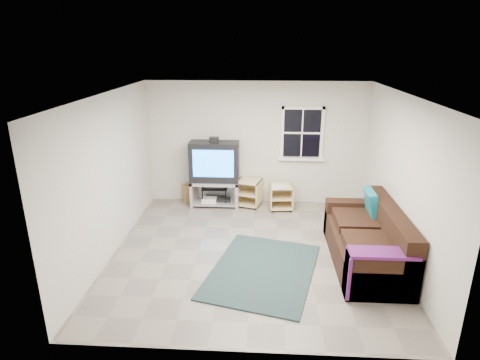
# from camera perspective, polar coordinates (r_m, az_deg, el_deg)

# --- Properties ---
(room) EXTENTS (4.60, 4.62, 4.60)m
(room) POSITION_cam_1_polar(r_m,az_deg,el_deg) (8.47, 8.79, 6.13)
(room) COLOR slate
(room) RESTS_ON ground
(tv_unit) EXTENTS (1.02, 0.51, 1.50)m
(tv_unit) POSITION_cam_1_polar(r_m,az_deg,el_deg) (8.43, -3.63, 1.64)
(tv_unit) COLOR #A5A5AD
(tv_unit) RESTS_ON ground
(av_rack) EXTENTS (0.54, 0.39, 1.07)m
(av_rack) POSITION_cam_1_polar(r_m,az_deg,el_deg) (8.60, -3.60, -0.50)
(av_rack) COLOR black
(av_rack) RESTS_ON ground
(side_table_left) EXTENTS (0.59, 0.59, 0.57)m
(side_table_left) POSITION_cam_1_polar(r_m,az_deg,el_deg) (8.59, 1.38, -1.64)
(side_table_left) COLOR #DDC388
(side_table_left) RESTS_ON ground
(side_table_right) EXTENTS (0.51, 0.52, 0.54)m
(side_table_right) POSITION_cam_1_polar(r_m,az_deg,el_deg) (8.45, 5.79, -2.11)
(side_table_right) COLOR #DDC388
(side_table_right) RESTS_ON ground
(sofa) EXTENTS (0.97, 2.20, 1.00)m
(sofa) POSITION_cam_1_polar(r_m,az_deg,el_deg) (6.68, 17.79, -8.41)
(sofa) COLOR black
(sofa) RESTS_ON ground
(shag_rug) EXTENTS (1.95, 2.35, 0.02)m
(shag_rug) POSITION_cam_1_polar(r_m,az_deg,el_deg) (6.31, 3.24, -12.71)
(shag_rug) COLOR black
(shag_rug) RESTS_ON ground
(paper_bag) EXTENTS (0.34, 0.29, 0.41)m
(paper_bag) POSITION_cam_1_polar(r_m,az_deg,el_deg) (8.84, -7.18, -1.86)
(paper_bag) COLOR #9A6E45
(paper_bag) RESTS_ON ground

